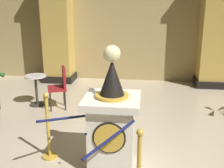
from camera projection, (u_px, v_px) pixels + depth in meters
name	position (u px, v px, depth m)	size (l,w,h in m)	color
ground_plane	(118.00, 164.00, 4.20)	(11.42, 11.42, 0.00)	beige
back_wall	(135.00, 24.00, 8.34)	(11.42, 0.16, 3.44)	tan
pedestal_clock	(112.00, 123.00, 3.99)	(0.79, 0.79, 1.80)	silver
stanchion_near	(49.00, 135.00, 4.27)	(0.24, 0.24, 1.07)	gold
velvet_rope	(86.00, 128.00, 3.58)	(1.26, 1.25, 0.22)	#141947
column_left	(58.00, 27.00, 8.28)	(0.94, 0.94, 3.30)	black
column_right	(215.00, 28.00, 7.74)	(0.95, 0.95, 3.30)	black
cafe_table	(36.00, 87.00, 6.48)	(0.50, 0.50, 0.72)	#332D28
cafe_chair_red	(60.00, 84.00, 6.25)	(0.52, 0.52, 0.96)	black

